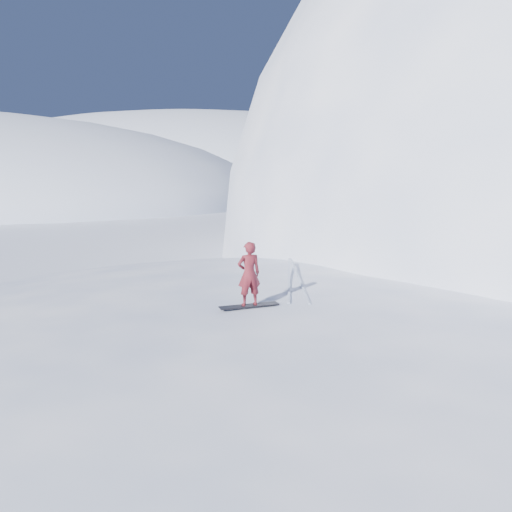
{
  "coord_description": "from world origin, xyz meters",
  "views": [
    {
      "loc": [
        0.22,
        -9.87,
        5.98
      ],
      "look_at": [
        -2.08,
        3.02,
        3.5
      ],
      "focal_mm": 35.0,
      "sensor_mm": 36.0,
      "label": 1
    }
  ],
  "objects": [
    {
      "name": "far_ridge_c",
      "position": [
        -40.0,
        110.0,
        0.0
      ],
      "size": [
        140.0,
        90.0,
        36.0
      ],
      "primitive_type": "ellipsoid",
      "color": "white",
      "rests_on": "ground"
    },
    {
      "name": "board_tracks",
      "position": [
        -1.3,
        5.41,
        2.42
      ],
      "size": [
        1.25,
        5.97,
        0.04
      ],
      "color": "silver",
      "rests_on": "ground"
    },
    {
      "name": "snowboarder",
      "position": [
        -2.08,
        2.02,
        3.24
      ],
      "size": [
        0.7,
        0.62,
        1.62
      ],
      "primitive_type": "imported",
      "rotation": [
        0.0,
        0.0,
        3.64
      ],
      "color": "maroon",
      "rests_on": "snowboard"
    },
    {
      "name": "near_ridge",
      "position": [
        1.0,
        3.0,
        0.0
      ],
      "size": [
        36.0,
        28.0,
        4.8
      ],
      "primitive_type": "ellipsoid",
      "color": "white",
      "rests_on": "ground"
    },
    {
      "name": "ground",
      "position": [
        0.0,
        0.0,
        0.0
      ],
      "size": [
        400.0,
        400.0,
        0.0
      ],
      "primitive_type": "plane",
      "color": "white",
      "rests_on": "ground"
    },
    {
      "name": "wind_bumps",
      "position": [
        -0.56,
        2.12,
        0.0
      ],
      "size": [
        16.0,
        14.4,
        1.0
      ],
      "color": "white",
      "rests_on": "ground"
    },
    {
      "name": "snowboard",
      "position": [
        -2.08,
        2.02,
        2.41
      ],
      "size": [
        1.48,
        0.98,
        0.03
      ],
      "primitive_type": "cube",
      "rotation": [
        0.0,
        0.0,
        0.5
      ],
      "color": "black",
      "rests_on": "near_ridge"
    }
  ]
}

